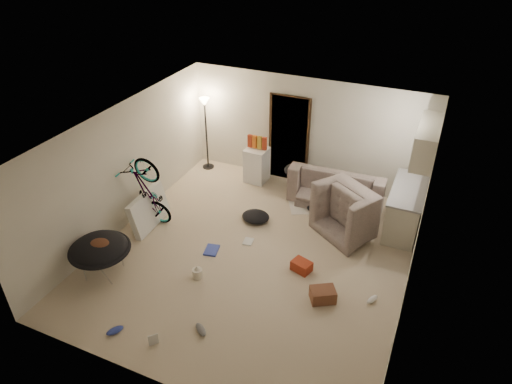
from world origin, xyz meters
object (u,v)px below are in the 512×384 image
at_px(kitchen_counter, 405,209).
at_px(sofa, 337,189).
at_px(armchair, 359,213).
at_px(saucer_chair, 101,254).
at_px(bicycle, 150,206).
at_px(drink_case_a, 323,295).
at_px(floor_lamp, 205,119).
at_px(mini_fridge, 257,165).
at_px(tv_box, 149,210).
at_px(drink_case_b, 302,266).
at_px(juicer, 197,273).

relative_size(kitchen_counter, sofa, 0.73).
height_order(sofa, armchair, armchair).
bearing_deg(saucer_chair, bicycle, 93.75).
distance_m(kitchen_counter, drink_case_a, 2.78).
xyz_separation_m(floor_lamp, armchair, (4.00, -1.07, -0.92)).
height_order(kitchen_counter, sofa, kitchen_counter).
distance_m(sofa, mini_fridge, 1.97).
distance_m(sofa, saucer_chair, 5.07).
relative_size(floor_lamp, bicycle, 1.10).
xyz_separation_m(mini_fridge, drink_case_a, (2.57, -3.16, -0.30)).
distance_m(floor_lamp, tv_box, 2.79).
relative_size(sofa, drink_case_a, 5.08).
distance_m(kitchen_counter, drink_case_b, 2.54).
relative_size(sofa, tv_box, 1.84).
relative_size(floor_lamp, juicer, 7.04).
height_order(mini_fridge, drink_case_a, mini_fridge).
relative_size(sofa, drink_case_b, 6.08).
height_order(floor_lamp, tv_box, floor_lamp).
relative_size(floor_lamp, tv_box, 1.63).
bearing_deg(floor_lamp, armchair, -14.93).
bearing_deg(tv_box, drink_case_b, -4.04).
bearing_deg(juicer, tv_box, 149.35).
xyz_separation_m(floor_lamp, mini_fridge, (1.37, -0.10, -0.89)).
bearing_deg(bicycle, sofa, -51.33).
height_order(bicycle, drink_case_b, bicycle).
height_order(sofa, saucer_chair, saucer_chair).
bearing_deg(tv_box, drink_case_a, -12.00).
distance_m(bicycle, tv_box, 0.08).
height_order(bicycle, juicer, bicycle).
bearing_deg(mini_fridge, kitchen_counter, -5.55).
bearing_deg(saucer_chair, drink_case_a, 13.93).
bearing_deg(sofa, saucer_chair, 49.71).
bearing_deg(tv_box, sofa, 34.24).
distance_m(armchair, drink_case_b, 1.78).
xyz_separation_m(sofa, saucer_chair, (-3.13, -3.98, 0.15)).
distance_m(bicycle, drink_case_a, 3.91).
xyz_separation_m(floor_lamp, saucer_chair, (0.20, -4.18, -0.86)).
height_order(floor_lamp, mini_fridge, floor_lamp).
bearing_deg(saucer_chair, drink_case_b, 24.96).
height_order(sofa, juicer, sofa).
xyz_separation_m(kitchen_counter, sofa, (-1.50, 0.45, -0.14)).
xyz_separation_m(floor_lamp, drink_case_a, (3.94, -3.26, -1.19)).
distance_m(mini_fridge, drink_case_a, 4.08).
bearing_deg(mini_fridge, armchair, -16.71).
distance_m(floor_lamp, armchair, 4.24).
distance_m(armchair, saucer_chair, 4.91).
relative_size(kitchen_counter, juicer, 5.83).
height_order(floor_lamp, juicer, floor_lamp).
bearing_deg(armchair, mini_fridge, 13.93).
height_order(floor_lamp, drink_case_b, floor_lamp).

